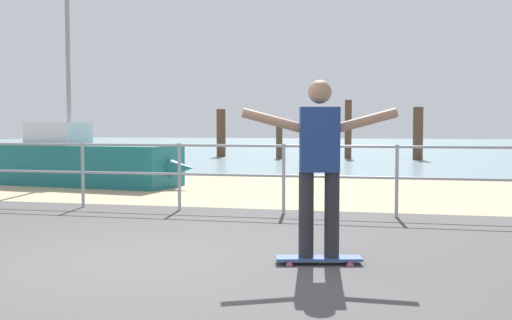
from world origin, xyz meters
The scene contains 11 objects.
ground_plane centered at (0.00, -1.00, 0.00)m, with size 24.00×10.00×0.04m, color #474444.
beach_strip centered at (0.00, 7.00, 0.00)m, with size 24.00×6.00×0.04m, color tan.
sea_surface centered at (0.00, 35.00, 0.00)m, with size 72.00×50.00×0.04m, color #75939E.
railing_fence centered at (-1.43, 3.60, 0.70)m, with size 11.41×0.05×1.05m.
sailboat centered at (-3.97, 6.93, 0.52)m, with size 5.05×1.98×5.02m.
skateboard centered at (1.88, 0.49, 0.07)m, with size 0.82×0.37×0.08m.
skateboarder centered at (1.88, 0.49, 1.02)m, with size 1.43×0.40×1.65m.
groyne_post_0 centered at (-4.52, 19.62, 1.02)m, with size 0.39×0.39×2.05m, color #513826.
groyne_post_1 centered at (-1.81, 18.67, 0.79)m, with size 0.26×0.26×1.58m, color #513826.
groyne_post_2 centered at (0.91, 19.31, 1.19)m, with size 0.28×0.28×2.38m, color #513826.
groyne_post_3 centered at (3.62, 18.91, 1.03)m, with size 0.39×0.39×2.06m, color #513826.
Camera 1 is at (2.50, -5.02, 1.30)m, focal length 41.80 mm.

